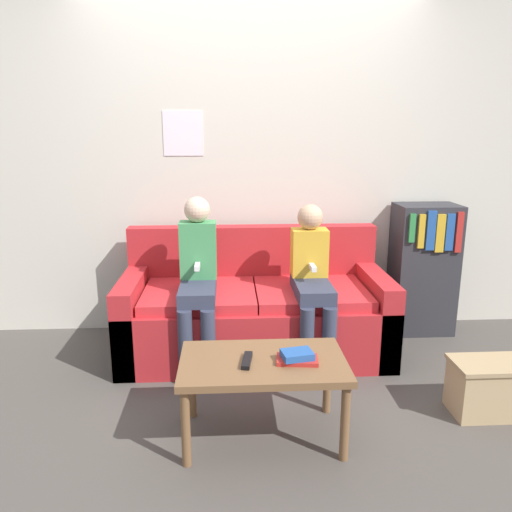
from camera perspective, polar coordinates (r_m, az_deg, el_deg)
ground_plane at (r=3.19m, az=0.42°, el=-14.61°), size 10.00×10.00×0.00m
wall_back at (r=3.84m, az=-0.56°, el=10.64°), size 8.00×0.06×2.60m
couch at (r=3.55m, az=-0.13°, el=-6.42°), size 1.83×0.82×0.85m
coffee_table at (r=2.56m, az=0.80°, el=-12.87°), size 0.83×0.50×0.43m
person_left at (r=3.26m, az=-6.67°, el=-2.15°), size 0.24×0.56×1.12m
person_right at (r=3.30m, az=6.41°, el=-2.39°), size 0.24×0.56×1.06m
tv_remote at (r=2.50m, az=-1.04°, el=-11.85°), size 0.06×0.17×0.02m
book_stack at (r=2.51m, az=4.72°, el=-11.43°), size 0.21×0.14×0.06m
bookshelf at (r=4.05m, az=18.56°, el=-1.37°), size 0.46×0.34×1.00m
storage_box at (r=3.14m, az=25.41°, el=-13.42°), size 0.46×0.26×0.31m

